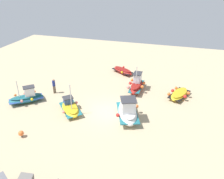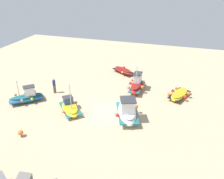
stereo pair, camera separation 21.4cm
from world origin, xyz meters
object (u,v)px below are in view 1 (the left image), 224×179
Objects in this scene: mooring_buoy_0 at (21,133)px; fishing_boat_1 at (70,108)px; fishing_boat_2 at (123,71)px; fishing_boat_4 at (27,97)px; fishing_boat_0 at (137,85)px; fishing_boat_3 at (128,111)px; fishing_boat_5 at (179,94)px; person_walking at (54,85)px.

fishing_boat_1 is at bearing -113.62° from mooring_buoy_0.
fishing_boat_4 is at bearing -94.40° from fishing_boat_2.
fishing_boat_0 is at bearing -26.06° from fishing_boat_2.
fishing_boat_0 is 11.96m from fishing_boat_4.
fishing_boat_3 is 7.13m from fishing_boat_5.
fishing_boat_4 is 16.16m from fishing_boat_5.
fishing_boat_1 is 11.04m from fishing_boat_2.
fishing_boat_1 is 1.97× the size of person_walking.
fishing_boat_1 is 0.97× the size of fishing_boat_4.
person_walking is at bearing 6.31° from fishing_boat_1.
fishing_boat_0 reaches higher than person_walking.
fishing_boat_4 is (5.12, -0.37, 0.10)m from fishing_boat_1.
person_walking is at bearing 110.92° from fishing_boat_0.
person_walking reaches higher than fishing_boat_5.
mooring_buoy_0 is at bearing -76.76° from fishing_boat_3.
mooring_buoy_0 is (4.55, 15.53, 0.01)m from fishing_boat_2.
fishing_boat_0 is at bearing -123.27° from mooring_buoy_0.
fishing_boat_1 is at bearing -45.60° from fishing_boat_4.
fishing_boat_5 is at bearing -0.04° from fishing_boat_2.
fishing_boat_5 is (-9.99, -6.10, -0.07)m from fishing_boat_1.
fishing_boat_0 is 0.85× the size of fishing_boat_3.
mooring_buoy_0 is (12.08, 10.88, 0.01)m from fishing_boat_5.
fishing_boat_3 is 9.32m from person_walking.
fishing_boat_2 is 10.74m from fishing_boat_3.
person_walking is at bearing 123.92° from fishing_boat_5.
fishing_boat_4 is at bearing 119.63° from fishing_boat_0.
mooring_buoy_0 is at bearing -100.98° from fishing_boat_4.
fishing_boat_2 is at bearing 12.39° from fishing_boat_4.
person_walking is 7.90m from mooring_buoy_0.
fishing_boat_0 is at bearing 59.14° from person_walking.
fishing_boat_0 reaches higher than fishing_boat_5.
fishing_boat_3 is 1.22× the size of fishing_boat_5.
fishing_boat_3 is 1.22× the size of fishing_boat_4.
fishing_boat_3 reaches higher than fishing_boat_5.
person_walking is 2.97× the size of mooring_buoy_0.
fishing_boat_1 reaches higher than fishing_boat_5.
fishing_boat_0 reaches higher than fishing_boat_2.
fishing_boat_3 is at bearing -145.57° from mooring_buoy_0.
fishing_boat_5 is (-4.76, 0.27, -0.33)m from fishing_boat_0.
fishing_boat_1 reaches higher than mooring_buoy_0.
fishing_boat_5 is at bearing 50.79° from person_walking.
mooring_buoy_0 is at bearing -42.84° from person_walking.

